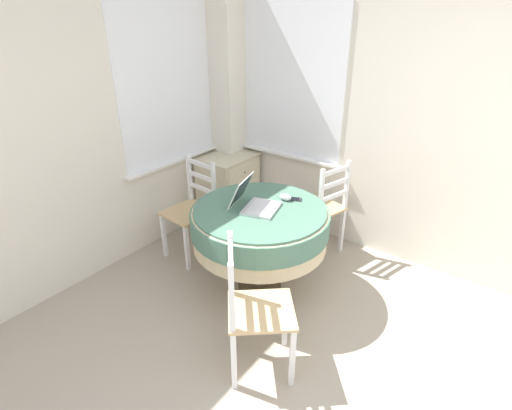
{
  "coord_description": "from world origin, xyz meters",
  "views": [
    {
      "loc": [
        -1.09,
        -0.17,
        2.13
      ],
      "look_at": [
        1.25,
        1.58,
        0.67
      ],
      "focal_mm": 28.0,
      "sensor_mm": 36.0,
      "label": 1
    }
  ],
  "objects_px": {
    "laptop": "(254,202)",
    "cell_phone": "(294,199)",
    "computer_mouse": "(285,197)",
    "dining_chair_camera_near": "(254,311)",
    "round_dining_table": "(260,225)",
    "dining_chair_near_right_window": "(321,209)",
    "corner_cabinet": "(228,187)",
    "dining_chair_near_back_window": "(192,211)"
  },
  "relations": [
    {
      "from": "dining_chair_near_right_window",
      "to": "dining_chair_near_back_window",
      "type": "bearing_deg",
      "value": 128.66
    },
    {
      "from": "laptop",
      "to": "round_dining_table",
      "type": "bearing_deg",
      "value": -68.57
    },
    {
      "from": "round_dining_table",
      "to": "laptop",
      "type": "bearing_deg",
      "value": 111.43
    },
    {
      "from": "computer_mouse",
      "to": "dining_chair_camera_near",
      "type": "bearing_deg",
      "value": -157.55
    },
    {
      "from": "laptop",
      "to": "dining_chair_near_right_window",
      "type": "height_order",
      "value": "laptop"
    },
    {
      "from": "cell_phone",
      "to": "computer_mouse",
      "type": "bearing_deg",
      "value": 133.39
    },
    {
      "from": "computer_mouse",
      "to": "cell_phone",
      "type": "height_order",
      "value": "computer_mouse"
    },
    {
      "from": "laptop",
      "to": "computer_mouse",
      "type": "height_order",
      "value": "laptop"
    },
    {
      "from": "cell_phone",
      "to": "dining_chair_near_back_window",
      "type": "relative_size",
      "value": 0.14
    },
    {
      "from": "laptop",
      "to": "cell_phone",
      "type": "distance_m",
      "value": 0.36
    },
    {
      "from": "cell_phone",
      "to": "dining_chair_near_back_window",
      "type": "distance_m",
      "value": 1.01
    },
    {
      "from": "dining_chair_camera_near",
      "to": "corner_cabinet",
      "type": "distance_m",
      "value": 2.11
    },
    {
      "from": "round_dining_table",
      "to": "dining_chair_near_right_window",
      "type": "bearing_deg",
      "value": -8.49
    },
    {
      "from": "computer_mouse",
      "to": "dining_chair_near_right_window",
      "type": "relative_size",
      "value": 0.11
    },
    {
      "from": "round_dining_table",
      "to": "dining_chair_camera_near",
      "type": "relative_size",
      "value": 1.16
    },
    {
      "from": "dining_chair_near_back_window",
      "to": "dining_chair_camera_near",
      "type": "bearing_deg",
      "value": -120.15
    },
    {
      "from": "dining_chair_near_right_window",
      "to": "corner_cabinet",
      "type": "bearing_deg",
      "value": 89.08
    },
    {
      "from": "round_dining_table",
      "to": "dining_chair_near_right_window",
      "type": "xyz_separation_m",
      "value": [
        0.8,
        -0.12,
        -0.15
      ]
    },
    {
      "from": "computer_mouse",
      "to": "dining_chair_near_right_window",
      "type": "distance_m",
      "value": 0.64
    },
    {
      "from": "dining_chair_near_back_window",
      "to": "corner_cabinet",
      "type": "distance_m",
      "value": 0.8
    },
    {
      "from": "laptop",
      "to": "cell_phone",
      "type": "xyz_separation_m",
      "value": [
        0.31,
        -0.17,
        -0.05
      ]
    },
    {
      "from": "cell_phone",
      "to": "dining_chair_near_back_window",
      "type": "bearing_deg",
      "value": 104.22
    },
    {
      "from": "round_dining_table",
      "to": "cell_phone",
      "type": "relative_size",
      "value": 8.47
    },
    {
      "from": "round_dining_table",
      "to": "corner_cabinet",
      "type": "distance_m",
      "value": 1.33
    },
    {
      "from": "round_dining_table",
      "to": "computer_mouse",
      "type": "bearing_deg",
      "value": -16.85
    },
    {
      "from": "cell_phone",
      "to": "dining_chair_near_back_window",
      "type": "height_order",
      "value": "dining_chair_near_back_window"
    },
    {
      "from": "computer_mouse",
      "to": "cell_phone",
      "type": "xyz_separation_m",
      "value": [
        0.05,
        -0.05,
        -0.02
      ]
    },
    {
      "from": "laptop",
      "to": "corner_cabinet",
      "type": "relative_size",
      "value": 0.57
    },
    {
      "from": "dining_chair_camera_near",
      "to": "round_dining_table",
      "type": "bearing_deg",
      "value": 33.77
    },
    {
      "from": "round_dining_table",
      "to": "dining_chair_near_right_window",
      "type": "distance_m",
      "value": 0.82
    },
    {
      "from": "round_dining_table",
      "to": "laptop",
      "type": "distance_m",
      "value": 0.2
    },
    {
      "from": "dining_chair_near_back_window",
      "to": "dining_chair_camera_near",
      "type": "height_order",
      "value": "same"
    },
    {
      "from": "dining_chair_near_right_window",
      "to": "round_dining_table",
      "type": "bearing_deg",
      "value": 171.51
    },
    {
      "from": "laptop",
      "to": "dining_chair_near_back_window",
      "type": "distance_m",
      "value": 0.84
    },
    {
      "from": "round_dining_table",
      "to": "laptop",
      "type": "height_order",
      "value": "laptop"
    },
    {
      "from": "dining_chair_near_back_window",
      "to": "dining_chair_near_right_window",
      "type": "xyz_separation_m",
      "value": [
        0.74,
        -0.93,
        0.0
      ]
    },
    {
      "from": "corner_cabinet",
      "to": "computer_mouse",
      "type": "bearing_deg",
      "value": -117.61
    },
    {
      "from": "computer_mouse",
      "to": "corner_cabinet",
      "type": "xyz_separation_m",
      "value": [
        0.57,
        1.1,
        -0.41
      ]
    },
    {
      "from": "dining_chair_camera_near",
      "to": "cell_phone",
      "type": "bearing_deg",
      "value": 18.7
    },
    {
      "from": "dining_chair_near_back_window",
      "to": "corner_cabinet",
      "type": "height_order",
      "value": "dining_chair_near_back_window"
    },
    {
      "from": "laptop",
      "to": "dining_chair_near_back_window",
      "type": "relative_size",
      "value": 0.44
    },
    {
      "from": "round_dining_table",
      "to": "computer_mouse",
      "type": "xyz_separation_m",
      "value": [
        0.24,
        -0.07,
        0.17
      ]
    }
  ]
}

